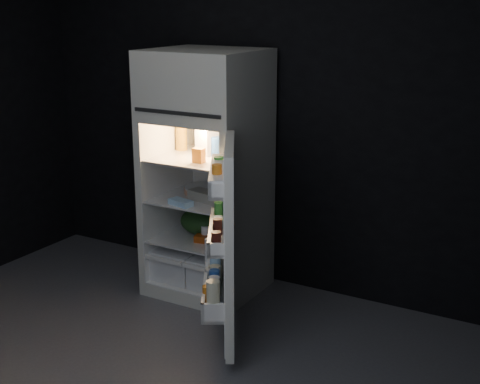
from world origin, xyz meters
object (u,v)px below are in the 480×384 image
Objects in this scene: yogurt_tray at (213,238)px; refrigerator at (208,165)px; milk_jug at (208,138)px; fridge_door at (225,244)px; egg_carton at (208,197)px.

refrigerator is at bearing 121.86° from yogurt_tray.
milk_jug is at bearing 118.94° from yogurt_tray.
yogurt_tray is (-0.45, 0.58, -0.23)m from fridge_door.
milk_jug is 0.43m from egg_carton.
yogurt_tray is (0.11, -0.12, -0.50)m from refrigerator.
refrigerator reaches higher than fridge_door.
refrigerator is 1.46× the size of fridge_door.
refrigerator is at bearing 134.24° from egg_carton.
refrigerator reaches higher than egg_carton.
egg_carton is (0.10, -0.16, -0.38)m from milk_jug.
refrigerator reaches higher than milk_jug.
refrigerator is 7.42× the size of milk_jug.
milk_jug is (-0.58, 0.74, 0.47)m from fridge_door.
egg_carton is (-0.49, 0.58, 0.08)m from fridge_door.
fridge_door is at bearing -37.27° from egg_carton.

